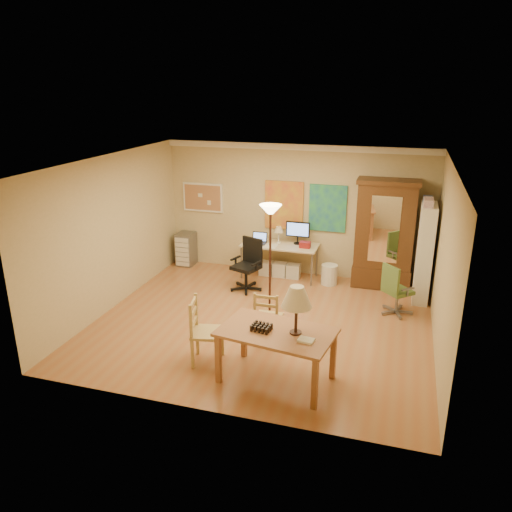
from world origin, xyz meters
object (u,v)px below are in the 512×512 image
(armoire, at_px, (384,241))
(office_chair_black, at_px, (247,276))
(bookshelf, at_px, (424,253))
(computer_desk, at_px, (281,257))
(dining_table, at_px, (284,322))
(office_chair_green, at_px, (395,301))

(armoire, bearing_deg, office_chair_black, -159.48)
(bookshelf, bearing_deg, office_chair_black, -171.33)
(computer_desk, relative_size, office_chair_black, 1.54)
(dining_table, bearing_deg, bookshelf, 62.05)
(dining_table, height_order, computer_desk, dining_table)
(office_chair_black, bearing_deg, armoire, 20.52)
(computer_desk, distance_m, bookshelf, 2.83)
(office_chair_black, bearing_deg, dining_table, -63.74)
(computer_desk, bearing_deg, armoire, 2.36)
(dining_table, xyz_separation_m, bookshelf, (1.80, 3.39, 0.01))
(armoire, xyz_separation_m, bookshelf, (0.74, -0.44, -0.03))
(computer_desk, distance_m, office_chair_green, 2.62)
(office_chair_black, distance_m, office_chair_green, 2.83)
(dining_table, relative_size, office_chair_green, 1.76)
(computer_desk, bearing_deg, office_chair_green, -26.16)
(office_chair_green, bearing_deg, bookshelf, 62.08)
(dining_table, xyz_separation_m, computer_desk, (-0.96, 3.75, -0.46))
(office_chair_black, height_order, bookshelf, bookshelf)
(office_chair_black, relative_size, bookshelf, 0.56)
(office_chair_black, bearing_deg, bookshelf, 8.67)
(dining_table, height_order, bookshelf, bookshelf)
(bookshelf, bearing_deg, office_chair_green, -117.92)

